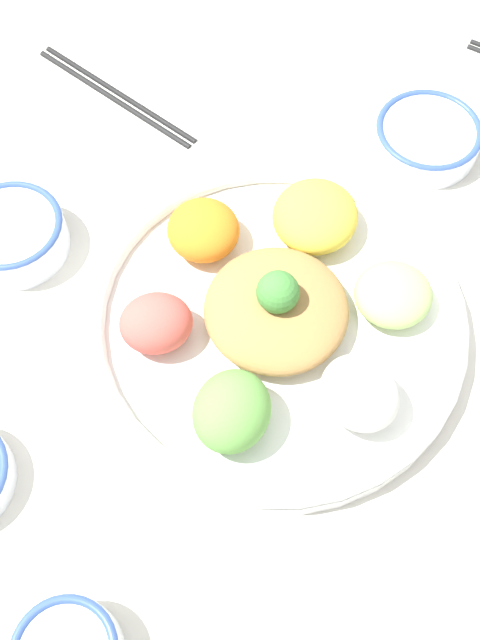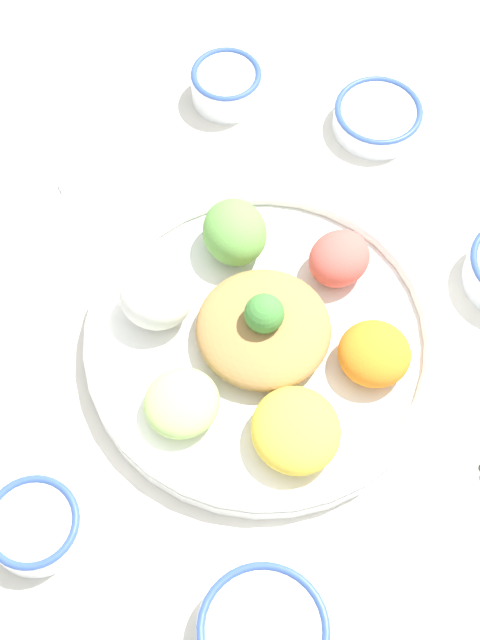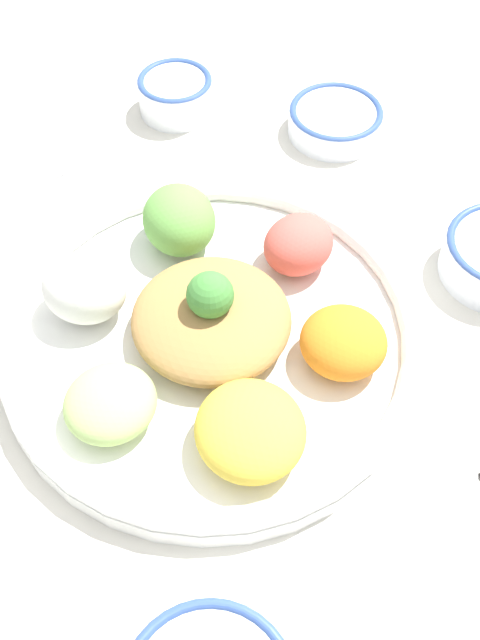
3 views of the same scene
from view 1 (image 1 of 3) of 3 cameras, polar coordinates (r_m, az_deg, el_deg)
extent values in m
plane|color=silver|center=(0.75, 3.38, 1.18)|extent=(2.40, 2.40, 0.00)
cylinder|color=white|center=(0.72, 2.68, -0.35)|extent=(0.36, 0.36, 0.02)
torus|color=white|center=(0.71, 2.73, 0.21)|extent=(0.36, 0.36, 0.02)
ellipsoid|color=#E55B51|center=(0.69, -6.41, -0.24)|extent=(0.09, 0.09, 0.05)
ellipsoid|color=#6BAD4C|center=(0.64, -0.63, -6.96)|extent=(0.10, 0.10, 0.06)
ellipsoid|color=white|center=(0.66, 9.11, -5.52)|extent=(0.07, 0.07, 0.06)
ellipsoid|color=#B7DB7A|center=(0.72, 11.59, 1.91)|extent=(0.10, 0.10, 0.04)
ellipsoid|color=yellow|center=(0.75, 5.74, 7.87)|extent=(0.12, 0.12, 0.05)
ellipsoid|color=orange|center=(0.74, -2.81, 6.86)|extent=(0.07, 0.07, 0.05)
ellipsoid|color=#AD7F47|center=(0.70, 2.78, 0.81)|extent=(0.14, 0.14, 0.04)
sphere|color=#478E3D|center=(0.67, 2.90, 2.14)|extent=(0.04, 0.04, 0.04)
cylinder|color=white|center=(0.87, 14.02, 13.23)|extent=(0.12, 0.12, 0.03)
torus|color=#38569E|center=(0.86, 14.23, 13.86)|extent=(0.12, 0.12, 0.01)
cylinder|color=#DBB251|center=(0.86, 14.19, 13.74)|extent=(0.10, 0.10, 0.00)
cylinder|color=white|center=(0.80, -16.89, 6.15)|extent=(0.11, 0.11, 0.04)
torus|color=#38569E|center=(0.78, -17.24, 6.91)|extent=(0.11, 0.11, 0.01)
cylinder|color=white|center=(0.78, -17.19, 6.79)|extent=(0.09, 0.09, 0.00)
cylinder|color=black|center=(0.92, -9.24, 16.80)|extent=(0.06, 0.23, 0.01)
cylinder|color=black|center=(0.92, -9.68, 16.44)|extent=(0.06, 0.23, 0.01)
ellipsoid|color=silver|center=(0.65, 0.73, -22.89)|extent=(0.06, 0.06, 0.01)
camera|label=2|loc=(0.73, 64.08, 63.68)|focal=50.00mm
camera|label=3|loc=(0.70, 31.93, 48.05)|focal=42.00mm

